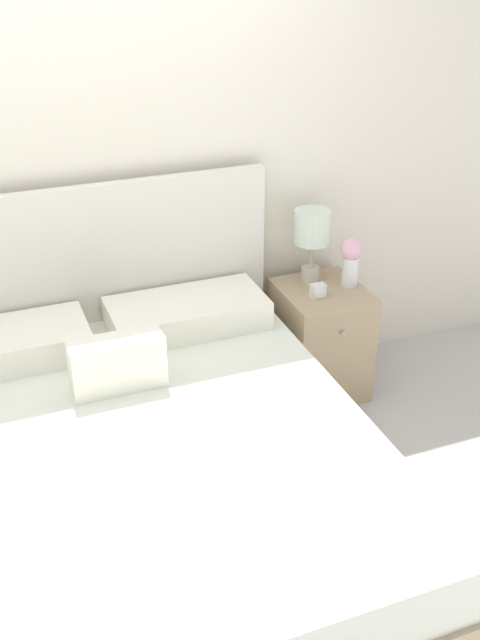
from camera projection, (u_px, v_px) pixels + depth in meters
name	position (u px, v px, depth m)	size (l,w,h in m)	color
ground_plane	(99.00, 407.00, 3.90)	(12.00, 12.00, 0.00)	#BCB7B2
wall_back	(70.00, 160.00, 3.33)	(8.00, 0.06, 2.60)	silver
bed	(141.00, 474.00, 2.99)	(1.79, 2.04, 1.20)	tan
nightstand	(320.00, 340.00, 3.92)	(0.42, 0.47, 0.59)	tan
table_lamp	(312.00, 232.00, 3.73)	(0.19, 0.19, 0.38)	beige
flower_vase	(351.00, 259.00, 3.75)	(0.11, 0.11, 0.25)	white
alarm_clock	(318.00, 291.00, 3.68)	(0.07, 0.05, 0.07)	white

